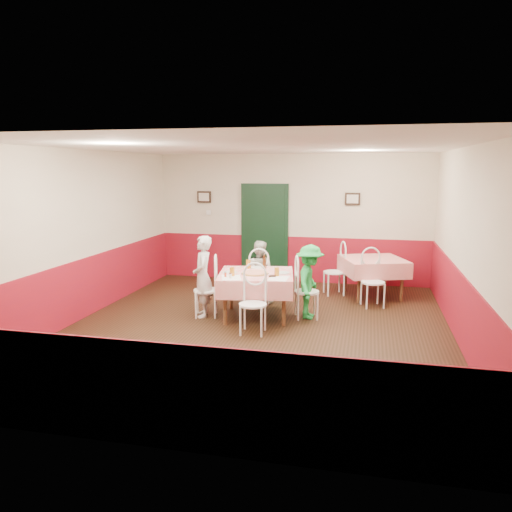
% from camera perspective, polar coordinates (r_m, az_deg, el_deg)
% --- Properties ---
extents(floor, '(7.00, 7.00, 0.00)m').
position_cam_1_polar(floor, '(7.92, 0.07, -8.33)').
color(floor, black).
rests_on(floor, ground).
extents(ceiling, '(7.00, 7.00, 0.00)m').
position_cam_1_polar(ceiling, '(7.52, 0.08, 12.36)').
color(ceiling, white).
rests_on(ceiling, back_wall).
extents(back_wall, '(6.00, 0.10, 2.80)m').
position_cam_1_polar(back_wall, '(11.01, 4.11, 4.29)').
color(back_wall, beige).
rests_on(back_wall, ground).
extents(front_wall, '(6.00, 0.10, 2.80)m').
position_cam_1_polar(front_wall, '(4.31, -10.29, -4.80)').
color(front_wall, beige).
rests_on(front_wall, ground).
extents(left_wall, '(0.10, 7.00, 2.80)m').
position_cam_1_polar(left_wall, '(8.75, -19.47, 2.27)').
color(left_wall, beige).
rests_on(left_wall, ground).
extents(right_wall, '(0.10, 7.00, 2.80)m').
position_cam_1_polar(right_wall, '(7.53, 22.95, 0.88)').
color(right_wall, beige).
rests_on(right_wall, ground).
extents(wainscot_back, '(6.00, 0.03, 1.00)m').
position_cam_1_polar(wainscot_back, '(11.12, 4.05, -0.33)').
color(wainscot_back, maroon).
rests_on(wainscot_back, ground).
extents(wainscot_front, '(6.00, 0.03, 1.00)m').
position_cam_1_polar(wainscot_front, '(4.64, -9.85, -15.58)').
color(wainscot_front, maroon).
rests_on(wainscot_front, ground).
extents(wainscot_left, '(0.03, 7.00, 1.00)m').
position_cam_1_polar(wainscot_left, '(8.90, -19.05, -3.48)').
color(wainscot_left, maroon).
rests_on(wainscot_left, ground).
extents(wainscot_right, '(0.03, 7.00, 1.00)m').
position_cam_1_polar(wainscot_right, '(7.71, 22.38, -5.73)').
color(wainscot_right, maroon).
rests_on(wainscot_right, ground).
extents(door, '(0.96, 0.06, 2.10)m').
position_cam_1_polar(door, '(11.11, 0.99, 2.55)').
color(door, black).
rests_on(door, ground).
extents(picture_left, '(0.32, 0.03, 0.26)m').
position_cam_1_polar(picture_left, '(11.40, -5.95, 6.73)').
color(picture_left, black).
rests_on(picture_left, back_wall).
extents(picture_right, '(0.32, 0.03, 0.26)m').
position_cam_1_polar(picture_right, '(10.80, 10.98, 6.42)').
color(picture_right, black).
rests_on(picture_right, back_wall).
extents(thermostat, '(0.10, 0.03, 0.10)m').
position_cam_1_polar(thermostat, '(11.39, -5.44, 4.97)').
color(thermostat, white).
rests_on(thermostat, back_wall).
extents(main_table, '(1.41, 1.41, 0.77)m').
position_cam_1_polar(main_table, '(8.43, 0.00, -4.52)').
color(main_table, red).
rests_on(main_table, ground).
extents(second_table, '(1.43, 1.43, 0.77)m').
position_cam_1_polar(second_table, '(10.03, 13.20, -2.44)').
color(second_table, red).
rests_on(second_table, ground).
extents(chair_left, '(0.51, 0.51, 0.90)m').
position_cam_1_polar(chair_left, '(8.51, -5.74, -3.93)').
color(chair_left, white).
rests_on(chair_left, ground).
extents(chair_right, '(0.52, 0.52, 0.90)m').
position_cam_1_polar(chair_right, '(8.41, 5.80, -4.08)').
color(chair_right, white).
rests_on(chair_right, ground).
extents(chair_far, '(0.51, 0.51, 0.90)m').
position_cam_1_polar(chair_far, '(9.24, 0.30, -2.75)').
color(chair_far, white).
rests_on(chair_far, ground).
extents(chair_near, '(0.44, 0.44, 0.90)m').
position_cam_1_polar(chair_near, '(7.60, -0.36, -5.58)').
color(chair_near, white).
rests_on(chair_near, ground).
extents(chair_second_a, '(0.54, 0.54, 0.90)m').
position_cam_1_polar(chair_second_a, '(10.04, 8.93, -1.85)').
color(chair_second_a, white).
rests_on(chair_second_a, ground).
extents(chair_second_b, '(0.54, 0.54, 0.90)m').
position_cam_1_polar(chair_second_b, '(9.29, 13.23, -2.96)').
color(chair_second_b, white).
rests_on(chair_second_b, ground).
extents(pizza, '(0.49, 0.49, 0.03)m').
position_cam_1_polar(pizza, '(8.27, -0.12, -1.97)').
color(pizza, '#B74723').
rests_on(pizza, main_table).
extents(plate_left, '(0.29, 0.29, 0.01)m').
position_cam_1_polar(plate_left, '(8.37, -3.00, -1.89)').
color(plate_left, white).
rests_on(plate_left, main_table).
extents(plate_right, '(0.29, 0.29, 0.01)m').
position_cam_1_polar(plate_right, '(8.34, 2.98, -1.94)').
color(plate_right, white).
rests_on(plate_right, main_table).
extents(plate_far, '(0.29, 0.29, 0.01)m').
position_cam_1_polar(plate_far, '(8.77, 0.20, -1.33)').
color(plate_far, white).
rests_on(plate_far, main_table).
extents(glass_a, '(0.09, 0.09, 0.14)m').
position_cam_1_polar(glass_a, '(8.11, -2.74, -1.80)').
color(glass_a, '#BF7219').
rests_on(glass_a, main_table).
extents(glass_b, '(0.09, 0.09, 0.14)m').
position_cam_1_polar(glass_b, '(8.11, 2.39, -1.81)').
color(glass_b, '#BF7219').
rests_on(glass_b, main_table).
extents(glass_c, '(0.09, 0.09, 0.15)m').
position_cam_1_polar(glass_c, '(8.72, -0.87, -0.93)').
color(glass_c, '#BF7219').
rests_on(glass_c, main_table).
extents(beer_bottle, '(0.07, 0.07, 0.22)m').
position_cam_1_polar(beer_bottle, '(8.71, 0.96, -0.71)').
color(beer_bottle, '#381C0A').
rests_on(beer_bottle, main_table).
extents(shaker_a, '(0.04, 0.04, 0.09)m').
position_cam_1_polar(shaker_a, '(7.97, -3.00, -2.22)').
color(shaker_a, silver).
rests_on(shaker_a, main_table).
extents(shaker_b, '(0.04, 0.04, 0.09)m').
position_cam_1_polar(shaker_b, '(7.94, -2.91, -2.27)').
color(shaker_b, silver).
rests_on(shaker_b, main_table).
extents(shaker_c, '(0.04, 0.04, 0.09)m').
position_cam_1_polar(shaker_c, '(8.05, -3.51, -2.11)').
color(shaker_c, '#B23319').
rests_on(shaker_c, main_table).
extents(menu_left, '(0.41, 0.47, 0.00)m').
position_cam_1_polar(menu_left, '(8.01, -2.84, -2.48)').
color(menu_left, white).
rests_on(menu_left, main_table).
extents(menu_right, '(0.32, 0.41, 0.00)m').
position_cam_1_polar(menu_right, '(7.95, 2.61, -2.57)').
color(menu_right, white).
rests_on(menu_right, main_table).
extents(wallet, '(0.12, 0.11, 0.02)m').
position_cam_1_polar(wallet, '(8.07, 1.89, -2.30)').
color(wallet, black).
rests_on(wallet, main_table).
extents(diner_left, '(0.47, 0.58, 1.38)m').
position_cam_1_polar(diner_left, '(8.46, -6.10, -2.34)').
color(diner_left, gray).
rests_on(diner_left, ground).
extents(diner_far, '(0.59, 0.47, 1.18)m').
position_cam_1_polar(diner_far, '(9.26, 0.31, -1.85)').
color(diner_far, gray).
rests_on(diner_far, ground).
extents(diner_right, '(0.49, 0.82, 1.25)m').
position_cam_1_polar(diner_right, '(8.37, 6.17, -2.94)').
color(diner_right, gray).
rests_on(diner_right, ground).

